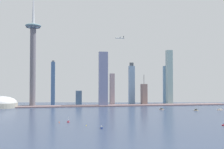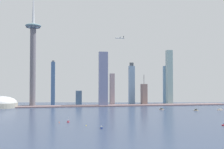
{
  "view_description": "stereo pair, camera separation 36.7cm",
  "coord_description": "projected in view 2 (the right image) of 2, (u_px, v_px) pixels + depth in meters",
  "views": [
    {
      "loc": [
        -136.36,
        -302.2,
        69.55
      ],
      "look_at": [
        6.74,
        512.07,
        95.94
      ],
      "focal_mm": 44.05,
      "sensor_mm": 36.0,
      "label": 1
    },
    {
      "loc": [
        -136.0,
        -302.26,
        69.55
      ],
      "look_at": [
        6.74,
        512.07,
        95.94
      ],
      "focal_mm": 44.05,
      "sensor_mm": 36.0,
      "label": 2
    }
  ],
  "objects": [
    {
      "name": "waterfront_pier",
      "position": [
        109.0,
        105.0,
        840.1
      ],
      "size": [
        755.81,
        51.7,
        2.82
      ],
      "primitive_type": "cube",
      "color": "#765F62",
      "rests_on": "ground"
    },
    {
      "name": "skyscraper_5",
      "position": [
        169.0,
        77.0,
        915.2
      ],
      "size": [
        17.95,
        20.31,
        179.75
      ],
      "color": "#8CADAE",
      "rests_on": "ground"
    },
    {
      "name": "boat_2",
      "position": [
        101.0,
        128.0,
        420.71
      ],
      "size": [
        2.56,
        6.17,
        3.81
      ],
      "rotation": [
        0.0,
        0.0,
        4.8
      ],
      "color": "#273D91",
      "rests_on": "ground"
    },
    {
      "name": "skyscraper_0",
      "position": [
        103.0,
        79.0,
        837.63
      ],
      "size": [
        27.36,
        16.15,
        165.63
      ],
      "color": "#7079A2",
      "rests_on": "ground"
    },
    {
      "name": "boat_6",
      "position": [
        68.0,
        121.0,
        489.49
      ],
      "size": [
        4.13,
        7.28,
        9.99
      ],
      "rotation": [
        0.0,
        0.0,
        4.47
      ],
      "color": "#B6242F",
      "rests_on": "ground"
    },
    {
      "name": "skyscraper_1",
      "position": [
        132.0,
        84.0,
        920.85
      ],
      "size": [
        19.61,
        13.51,
        139.02
      ],
      "color": "#7697B8",
      "rests_on": "ground"
    },
    {
      "name": "skyscraper_4",
      "position": [
        53.0,
        83.0,
        871.83
      ],
      "size": [
        12.14,
        22.03,
        141.68
      ],
      "color": "#3E6192",
      "rests_on": "ground"
    },
    {
      "name": "skyscraper_2",
      "position": [
        79.0,
        98.0,
        892.79
      ],
      "size": [
        19.07,
        19.7,
        45.53
      ],
      "color": "#48688A",
      "rests_on": "ground"
    },
    {
      "name": "airplane",
      "position": [
        120.0,
        38.0,
        901.8
      ],
      "size": [
        31.68,
        28.57,
        8.56
      ],
      "rotation": [
        0.0,
        0.0,
        3.25
      ],
      "color": "#B4BDBC"
    },
    {
      "name": "stadium_dome",
      "position": [
        0.0,
        104.0,
        779.86
      ],
      "size": [
        95.2,
        95.2,
        38.07
      ],
      "color": "#A6A495",
      "rests_on": "ground"
    },
    {
      "name": "channel_buoy_0",
      "position": [
        86.0,
        125.0,
        448.83
      ],
      "size": [
        1.46,
        1.46,
        2.01
      ],
      "primitive_type": "cone",
      "color": "yellow",
      "rests_on": "ground"
    },
    {
      "name": "channel_buoy_1",
      "position": [
        59.0,
        122.0,
        486.13
      ],
      "size": [
        1.66,
        1.66,
        2.13
      ],
      "primitive_type": "cone",
      "color": "#E54C19",
      "rests_on": "ground"
    },
    {
      "name": "ground_plane",
      "position": [
        182.0,
        143.0,
        318.82
      ],
      "size": [
        6000.0,
        6000.0,
        0.0
      ],
      "primitive_type": "plane",
      "color": "#33425E"
    },
    {
      "name": "boat_4",
      "position": [
        196.0,
        110.0,
        698.53
      ],
      "size": [
        7.36,
        14.43,
        8.69
      ],
      "rotation": [
        0.0,
        0.0,
        1.75
      ],
      "color": "beige",
      "rests_on": "ground"
    },
    {
      "name": "boat_1",
      "position": [
        220.0,
        110.0,
        705.87
      ],
      "size": [
        16.69,
        9.33,
        4.82
      ],
      "rotation": [
        0.0,
        0.0,
        3.42
      ],
      "color": "beige",
      "rests_on": "ground"
    },
    {
      "name": "skyscraper_7",
      "position": [
        112.0,
        89.0,
        880.48
      ],
      "size": [
        13.87,
        18.37,
        100.72
      ],
      "color": "#A99598",
      "rests_on": "ground"
    },
    {
      "name": "skyscraper_6",
      "position": [
        144.0,
        94.0,
        887.87
      ],
      "size": [
        16.76,
        23.1,
        97.12
      ],
      "color": "gray",
      "rests_on": "ground"
    },
    {
      "name": "observation_tower",
      "position": [
        33.0,
        50.0,
        824.29
      ],
      "size": [
        47.23,
        47.23,
        363.3
      ],
      "color": "slate",
      "rests_on": "ground"
    },
    {
      "name": "skyscraper_3",
      "position": [
        166.0,
        85.0,
        947.5
      ],
      "size": [
        15.63,
        18.14,
        129.2
      ],
      "color": "#5887AA",
      "rests_on": "ground"
    },
    {
      "name": "boat_0",
      "position": [
        162.0,
        109.0,
        722.79
      ],
      "size": [
        8.33,
        16.54,
        4.18
      ],
      "rotation": [
        0.0,
        0.0,
        4.91
      ],
      "color": "beige",
      "rests_on": "ground"
    }
  ]
}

